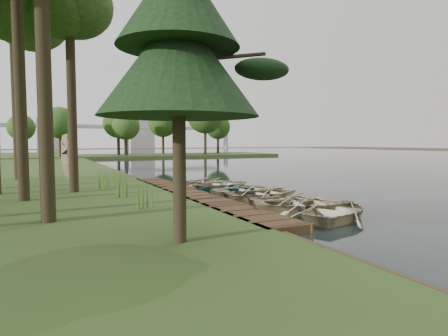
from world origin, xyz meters
name	(u,v)px	position (x,y,z in m)	size (l,w,h in m)	color
ground	(220,197)	(0.00, 0.00, 0.00)	(300.00, 300.00, 0.00)	#3D2F1D
water	(359,162)	(30.00, 20.00, 0.03)	(130.00, 200.00, 0.05)	black
boardwalk	(190,196)	(-1.60, 0.00, 0.15)	(1.60, 16.00, 0.30)	#3B2816
peninsula	(140,156)	(8.00, 50.00, 0.23)	(50.00, 14.00, 0.45)	#35461E
far_trees	(120,120)	(4.67, 50.00, 6.43)	(45.60, 5.60, 8.80)	black
bridge	(104,129)	(12.31, 120.00, 7.08)	(95.90, 4.00, 8.60)	#A5A5A0
building_a	(140,127)	(30.00, 140.00, 9.00)	(10.00, 8.00, 18.00)	#A5A5A0
building_b	(48,133)	(-5.00, 145.00, 6.00)	(8.00, 8.00, 12.00)	#A5A5A0
rowboat_0	(338,209)	(1.24, -6.86, 0.41)	(2.49, 3.48, 0.72)	#BEAF8A
rowboat_1	(305,202)	(0.91, -5.46, 0.45)	(2.77, 3.88, 0.80)	#BEAF8A
rowboat_2	(290,199)	(1.15, -4.19, 0.39)	(2.38, 3.33, 0.69)	#BEAF8A
rowboat_3	(264,192)	(1.18, -2.18, 0.43)	(2.64, 3.69, 0.76)	#BEAF8A
rowboat_4	(250,189)	(1.11, -1.00, 0.44)	(2.69, 3.77, 0.78)	#BEAF8A
rowboat_5	(232,187)	(0.85, 0.43, 0.41)	(2.47, 3.45, 0.72)	#2A7770
rowboat_6	(225,183)	(1.17, 1.89, 0.43)	(2.63, 3.68, 0.76)	#BEAF8A
rowboat_7	(206,181)	(0.85, 3.68, 0.39)	(2.34, 3.28, 0.68)	#BEAF8A
stored_rowboat	(68,175)	(-6.37, 9.36, 0.60)	(2.10, 2.94, 0.61)	#BEAF8A
tree_6	(12,8)	(-9.27, 10.83, 11.05)	(5.27, 5.27, 13.09)	black
pine_tree	(178,29)	(-4.98, -8.11, 5.35)	(3.80, 3.80, 8.11)	black
reeds_0	(144,194)	(-4.59, -3.06, 0.80)	(0.60, 0.60, 1.01)	#3F661E
reeds_1	(122,185)	(-4.80, -0.09, 0.83)	(0.60, 0.60, 1.07)	#3F661E
reeds_2	(104,178)	(-5.05, 3.39, 0.86)	(0.60, 0.60, 1.13)	#3F661E
reeds_3	(117,175)	(-4.10, 4.83, 0.83)	(0.60, 0.60, 1.06)	#3F661E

